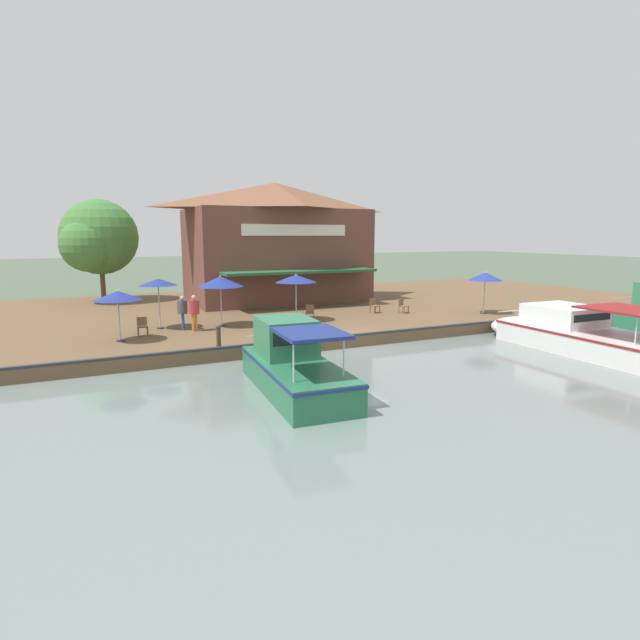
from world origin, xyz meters
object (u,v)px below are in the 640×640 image
object	(u,v)px
cafe_chair_back_row_seat	(142,325)
mooring_post	(219,337)
person_mid_patio	(194,308)
cafe_chair_beside_entrance	(310,312)
person_at_quay_edge	(182,309)
patio_umbrella_mid_patio_left	(158,282)
cafe_chair_facing_river	(403,305)
waterfront_restaurant	(276,242)
patio_umbrella_mid_patio_right	(485,277)
patio_umbrella_by_entrance	(296,279)
patio_umbrella_back_row	(118,296)
motorboat_distant_upstream	(571,333)
patio_umbrella_near_quay_edge	(220,281)
tree_upstream_bank	(97,239)
motorboat_fourth_along	(289,363)
cafe_chair_mid_patio	(374,305)

from	to	relation	value
cafe_chair_back_row_seat	mooring_post	world-z (taller)	mooring_post
cafe_chair_back_row_seat	person_mid_patio	distance (m)	2.47
cafe_chair_beside_entrance	person_at_quay_edge	bearing A→B (deg)	-91.83
patio_umbrella_mid_patio_left	cafe_chair_facing_river	distance (m)	13.80
waterfront_restaurant	patio_umbrella_mid_patio_left	size ratio (longest dim) A/B	4.92
cafe_chair_beside_entrance	mooring_post	xyz separation A→B (m)	(4.42, -6.07, -0.02)
patio_umbrella_mid_patio_right	person_mid_patio	xyz separation A→B (m)	(-1.79, -16.42, -1.08)
person_mid_patio	person_at_quay_edge	bearing A→B (deg)	-139.36
cafe_chair_beside_entrance	cafe_chair_facing_river	bearing A→B (deg)	90.93
patio_umbrella_by_entrance	patio_umbrella_mid_patio_left	xyz separation A→B (m)	(-0.80, -6.91, 0.01)
cafe_chair_facing_river	person_at_quay_edge	bearing A→B (deg)	-90.52
patio_umbrella_back_row	patio_umbrella_mid_patio_right	bearing A→B (deg)	87.75
patio_umbrella_mid_patio_left	motorboat_distant_upstream	bearing A→B (deg)	58.74
patio_umbrella_near_quay_edge	patio_umbrella_back_row	bearing A→B (deg)	-70.84
patio_umbrella_near_quay_edge	patio_umbrella_back_row	size ratio (longest dim) A/B	1.15
mooring_post	waterfront_restaurant	bearing A→B (deg)	150.61
tree_upstream_bank	motorboat_fourth_along	bearing A→B (deg)	12.94
patio_umbrella_mid_patio_right	motorboat_distant_upstream	world-z (taller)	patio_umbrella_mid_patio_right
person_at_quay_edge	patio_umbrella_near_quay_edge	bearing A→B (deg)	94.65
waterfront_restaurant	cafe_chair_mid_patio	world-z (taller)	waterfront_restaurant
waterfront_restaurant	motorboat_fourth_along	distance (m)	19.24
cafe_chair_beside_entrance	motorboat_distant_upstream	xyz separation A→B (m)	(8.97, 8.94, -0.30)
patio_umbrella_back_row	person_at_quay_edge	distance (m)	3.46
cafe_chair_facing_river	cafe_chair_mid_patio	xyz separation A→B (m)	(-0.80, -1.47, 0.00)
patio_umbrella_near_quay_edge	patio_umbrella_by_entrance	distance (m)	4.03
patio_umbrella_mid_patio_right	person_mid_patio	distance (m)	16.55
cafe_chair_facing_river	motorboat_distant_upstream	xyz separation A→B (m)	(9.06, 2.88, -0.30)
person_at_quay_edge	motorboat_distant_upstream	distance (m)	18.10
patio_umbrella_mid_patio_left	cafe_chair_mid_patio	bearing A→B (deg)	89.18
cafe_chair_beside_entrance	motorboat_fourth_along	xyz separation A→B (m)	(8.87, -4.77, -0.22)
cafe_chair_mid_patio	motorboat_distant_upstream	distance (m)	10.79
cafe_chair_back_row_seat	mooring_post	size ratio (longest dim) A/B	0.96
waterfront_restaurant	patio_umbrella_by_entrance	bearing A→B (deg)	-13.85
patio_umbrella_near_quay_edge	cafe_chair_facing_river	distance (m)	10.92
person_at_quay_edge	motorboat_fourth_along	size ratio (longest dim) A/B	0.23
person_at_quay_edge	tree_upstream_bank	xyz separation A→B (m)	(-13.06, -3.21, 3.25)
patio_umbrella_near_quay_edge	tree_upstream_bank	xyz separation A→B (m)	(-12.91, -5.15, 2.02)
person_mid_patio	motorboat_distant_upstream	xyz separation A→B (m)	(8.65, 15.13, -0.92)
cafe_chair_facing_river	patio_umbrella_mid_patio_right	bearing A→B (deg)	62.22
patio_umbrella_back_row	patio_umbrella_by_entrance	world-z (taller)	patio_umbrella_by_entrance
cafe_chair_beside_entrance	cafe_chair_mid_patio	size ratio (longest dim) A/B	1.00
patio_umbrella_near_quay_edge	cafe_chair_beside_entrance	xyz separation A→B (m)	(0.37, 4.71, -1.79)
person_at_quay_edge	patio_umbrella_mid_patio_left	bearing A→B (deg)	-132.07
patio_umbrella_by_entrance	tree_upstream_bank	distance (m)	16.04
person_at_quay_edge	motorboat_fourth_along	world-z (taller)	motorboat_fourth_along
motorboat_distant_upstream	tree_upstream_bank	distance (m)	29.41
cafe_chair_mid_patio	mooring_post	distance (m)	11.90
tree_upstream_bank	cafe_chair_back_row_seat	bearing A→B (deg)	5.33
cafe_chair_mid_patio	cafe_chair_back_row_seat	bearing A→B (deg)	-84.26
person_at_quay_edge	mooring_post	distance (m)	4.71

